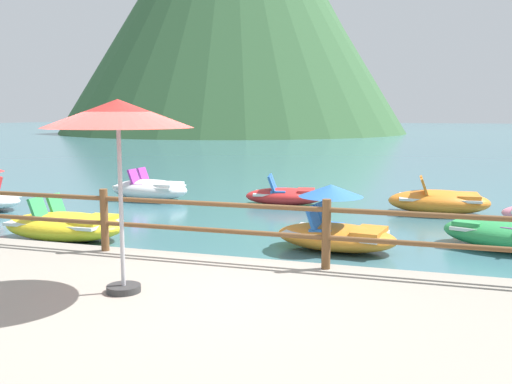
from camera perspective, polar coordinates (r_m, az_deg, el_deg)
The scene contains 10 objects.
ground_plane at distance 46.00m, azimuth 13.65°, elevation 4.63°, with size 200.00×200.00×0.00m, color #3D6B75.
dock_railing at distance 8.12m, azimuth -4.81°, elevation -2.82°, with size 23.92×0.12×0.95m.
beach_umbrella at distance 6.62m, azimuth -13.69°, elevation 7.39°, with size 1.70×1.70×2.24m.
pedal_boat_0 at distance 15.45m, azimuth 2.93°, elevation -0.37°, with size 2.30×1.51×0.82m.
pedal_boat_1 at distance 11.45m, azimuth 23.86°, elevation -3.80°, with size 2.61×2.00×0.88m.
pedal_boat_3 at distance 11.83m, azimuth -18.66°, elevation -3.20°, with size 2.53×1.43×0.87m.
pedal_boat_4 at distance 10.46m, azimuth 8.00°, elevation -3.66°, with size 2.39×1.55×1.20m.
pedal_boat_5 at distance 16.61m, azimuth -10.60°, elevation 0.29°, with size 2.38×1.38×0.90m.
pedal_boat_6 at distance 14.78m, azimuth 17.92°, elevation -0.89°, with size 2.51×1.50×0.91m.
cliff_headland at distance 75.47m, azimuth -1.04°, elevation 18.57°, with size 43.28×43.28×34.94m.
Camera 1 is at (3.03, -5.83, 2.49)m, focal length 39.82 mm.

